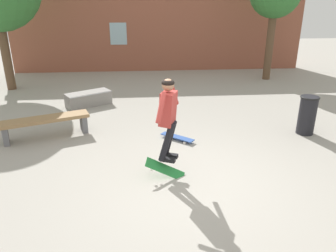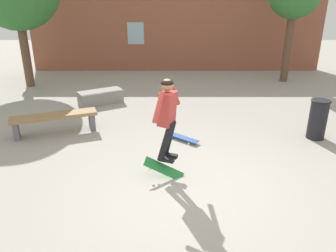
% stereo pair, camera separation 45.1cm
% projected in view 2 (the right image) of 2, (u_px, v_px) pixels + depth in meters
% --- Properties ---
extents(ground_plane, '(40.00, 40.00, 0.00)m').
position_uv_depth(ground_plane, '(189.00, 185.00, 5.80)').
color(ground_plane, '#A39E93').
extents(building_backdrop, '(13.13, 0.52, 4.42)m').
position_uv_depth(building_backdrop, '(178.00, 27.00, 14.04)').
color(building_backdrop, '#93513D').
rests_on(building_backdrop, ground_plane).
extents(park_bench, '(2.01, 1.10, 0.49)m').
position_uv_depth(park_bench, '(55.00, 119.00, 7.84)').
color(park_bench, '#99754C').
rests_on(park_bench, ground_plane).
extents(skate_ledge, '(1.40, 1.13, 0.41)m').
position_uv_depth(skate_ledge, '(102.00, 97.00, 10.09)').
color(skate_ledge, gray).
rests_on(skate_ledge, ground_plane).
extents(trash_bin, '(0.44, 0.44, 0.93)m').
position_uv_depth(trash_bin, '(319.00, 119.00, 7.53)').
color(trash_bin, black).
rests_on(trash_bin, ground_plane).
extents(skater, '(0.50, 1.07, 1.50)m').
position_uv_depth(skater, '(168.00, 113.00, 5.66)').
color(skater, '#B23833').
extents(skateboard_flipping, '(0.75, 0.24, 0.50)m').
position_uv_depth(skateboard_flipping, '(165.00, 169.00, 5.98)').
color(skateboard_flipping, '#237F38').
extents(skateboard_resting, '(0.76, 0.68, 0.08)m').
position_uv_depth(skateboard_resting, '(183.00, 137.00, 7.56)').
color(skateboard_resting, '#2D519E').
rests_on(skateboard_resting, ground_plane).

